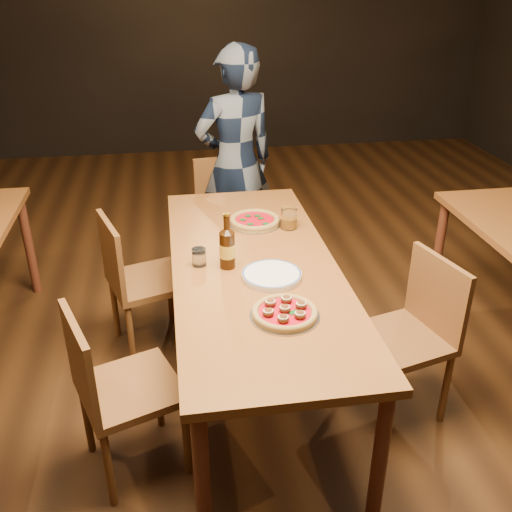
{
  "coord_description": "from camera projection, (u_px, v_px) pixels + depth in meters",
  "views": [
    {
      "loc": [
        -0.38,
        -2.43,
        2.06
      ],
      "look_at": [
        0.0,
        -0.05,
        0.82
      ],
      "focal_mm": 40.0,
      "sensor_mm": 36.0,
      "label": 1
    }
  ],
  "objects": [
    {
      "name": "table_main",
      "position": [
        254.0,
        277.0,
        2.82
      ],
      "size": [
        0.8,
        2.0,
        0.75
      ],
      "color": "brown",
      "rests_on": "ground"
    },
    {
      "name": "room_shell",
      "position": [
        254.0,
        20.0,
        2.28
      ],
      "size": [
        9.0,
        9.0,
        9.0
      ],
      "color": "black",
      "rests_on": "ground"
    },
    {
      "name": "diner",
      "position": [
        235.0,
        164.0,
        4.0
      ],
      "size": [
        0.68,
        0.54,
        1.62
      ],
      "primitive_type": "imported",
      "rotation": [
        0.0,
        0.0,
        3.43
      ],
      "color": "black",
      "rests_on": "ground"
    },
    {
      "name": "plate_stack",
      "position": [
        272.0,
        275.0,
        2.66
      ],
      "size": [
        0.28,
        0.28,
        0.03
      ],
      "primitive_type": "cylinder",
      "color": "white",
      "rests_on": "table_main"
    },
    {
      "name": "ground",
      "position": [
        255.0,
        385.0,
        3.13
      ],
      "size": [
        9.0,
        9.0,
        0.0
      ],
      "primitive_type": "plane",
      "color": "black"
    },
    {
      "name": "chair_main_nw",
      "position": [
        130.0,
        387.0,
        2.45
      ],
      "size": [
        0.52,
        0.52,
        0.87
      ],
      "primitive_type": null,
      "rotation": [
        0.0,
        0.0,
        1.93
      ],
      "color": "brown",
      "rests_on": "ground"
    },
    {
      "name": "beer_bottle",
      "position": [
        227.0,
        249.0,
        2.72
      ],
      "size": [
        0.08,
        0.08,
        0.27
      ],
      "rotation": [
        0.0,
        0.0,
        0.38
      ],
      "color": "black",
      "rests_on": "table_main"
    },
    {
      "name": "pizza_margherita",
      "position": [
        255.0,
        221.0,
        3.21
      ],
      "size": [
        0.3,
        0.3,
        0.04
      ],
      "rotation": [
        0.0,
        0.0,
        0.05
      ],
      "color": "#B7B7BF",
      "rests_on": "table_main"
    },
    {
      "name": "chair_main_sw",
      "position": [
        148.0,
        280.0,
        3.28
      ],
      "size": [
        0.52,
        0.52,
        0.88
      ],
      "primitive_type": null,
      "rotation": [
        0.0,
        0.0,
        1.88
      ],
      "color": "brown",
      "rests_on": "ground"
    },
    {
      "name": "chair_end",
      "position": [
        231.0,
        221.0,
        4.0
      ],
      "size": [
        0.48,
        0.48,
        0.9
      ],
      "primitive_type": null,
      "rotation": [
        0.0,
        0.0,
        0.15
      ],
      "color": "brown",
      "rests_on": "ground"
    },
    {
      "name": "chair_main_e",
      "position": [
        400.0,
        338.0,
        2.77
      ],
      "size": [
        0.5,
        0.5,
        0.87
      ],
      "primitive_type": null,
      "rotation": [
        0.0,
        0.0,
        -1.31
      ],
      "color": "brown",
      "rests_on": "ground"
    },
    {
      "name": "water_glass",
      "position": [
        199.0,
        257.0,
        2.76
      ],
      "size": [
        0.07,
        0.07,
        0.09
      ],
      "primitive_type": "cylinder",
      "color": "white",
      "rests_on": "table_main"
    },
    {
      "name": "amber_glass",
      "position": [
        289.0,
        218.0,
        3.14
      ],
      "size": [
        0.09,
        0.09,
        0.11
      ],
      "primitive_type": "cylinder",
      "color": "#AF6813",
      "rests_on": "table_main"
    },
    {
      "name": "pizza_meatball",
      "position": [
        285.0,
        312.0,
        2.36
      ],
      "size": [
        0.29,
        0.29,
        0.05
      ],
      "rotation": [
        0.0,
        0.0,
        -0.03
      ],
      "color": "#B7B7BF",
      "rests_on": "table_main"
    }
  ]
}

